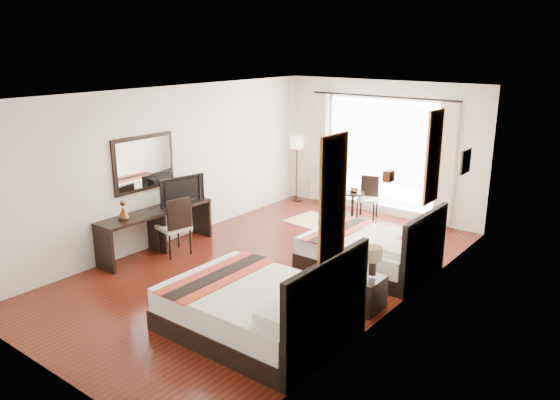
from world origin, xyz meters
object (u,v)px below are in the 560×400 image
Objects in this scene: desk_chair at (175,237)px; floor_lamp at (297,147)px; table_lamp at (373,256)px; bed_far at (372,251)px; bed_near at (260,309)px; window_chair at (367,206)px; fruit_bowl at (354,191)px; nightstand at (366,294)px; television at (180,189)px; side_table at (353,205)px; vase at (362,275)px; console_desk at (157,231)px.

floor_lamp is (-0.29, 3.95, 0.94)m from desk_chair.
bed_far is at bearing 118.53° from table_lamp.
floor_lamp reaches higher than bed_far.
bed_near is 3.08m from desk_chair.
table_lamp is 3.69m from desk_chair.
window_chair is (1.92, -0.13, -0.99)m from floor_lamp.
floor_lamp is 2.17m from window_chair.
nightstand is at bearing -57.03° from fruit_bowl.
television reaches higher than desk_chair.
window_chair is at bearing 36.32° from side_table.
television is at bearing -46.81° from window_chair.
fruit_bowl is at bearing -17.15° from television.
nightstand is 0.54m from table_lamp.
table_lamp is at bearing 61.02° from bed_near.
floor_lamp is at bearing -74.50° from desk_chair.
nightstand is 0.88× the size of side_table.
vase is at bearing -168.00° from desk_chair.
television is 3.69m from side_table.
nightstand is (0.64, -1.31, -0.05)m from bed_far.
bed_near is at bearing -58.30° from floor_lamp.
bed_far is at bearing -60.79° from television.
table_lamp is 0.39× the size of desk_chair.
nightstand is at bearing 11.98° from window_chair.
television is (-3.93, 0.23, 0.77)m from nightstand.
bed_near is 6.06m from floor_lamp.
side_table is at bearing 124.11° from table_lamp.
fruit_bowl is at bearing 65.12° from console_desk.
console_desk is at bearing -170.98° from television.
bed_far is 2.24× the size of television.
desk_chair reaches higher than window_chair.
television is at bearing -90.36° from floor_lamp.
vase is 0.13× the size of desk_chair.
desk_chair is 4.07m from floor_lamp.
desk_chair is 5.36× the size of fruit_bowl.
nightstand is 0.37m from vase.
table_lamp is at bearing -61.47° from bed_far.
nightstand is at bearing -165.41° from desk_chair.
bed_far is 2.65m from side_table.
side_table is 0.31m from window_chair.
side_table is (1.69, 3.19, -0.73)m from television.
bed_far reaches higher than desk_chair.
table_lamp is at bearing -55.89° from side_table.
television is 1.01× the size of window_chair.
bed_near is 1.44m from vase.
bed_near is at bearing -122.81° from vase.
vase is at bearing -44.94° from floor_lamp.
bed_near is 2.55× the size of window_chair.
television reaches higher than table_lamp.
window_chair reaches higher than vase.
desk_chair reaches higher than vase.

